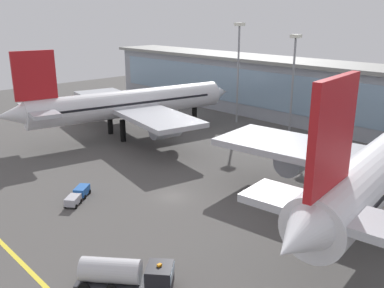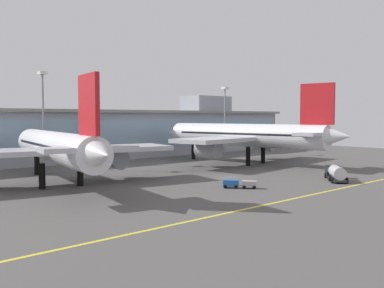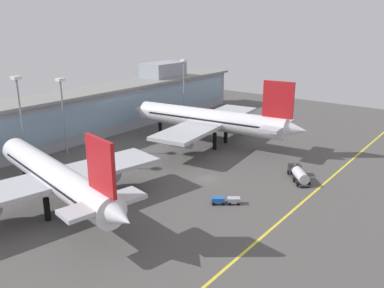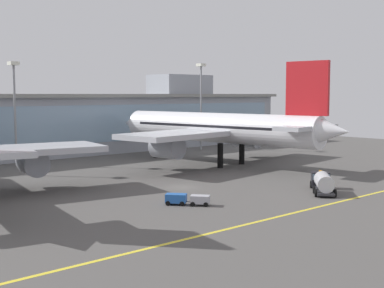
% 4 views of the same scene
% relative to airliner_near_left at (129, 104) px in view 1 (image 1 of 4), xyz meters
% --- Properties ---
extents(ground_plane, '(206.58, 206.58, 0.00)m').
position_rel_airliner_near_left_xyz_m(ground_plane, '(29.63, -13.90, -6.65)').
color(ground_plane, '#514F4C').
extents(taxiway_centreline_stripe, '(165.26, 0.50, 0.01)m').
position_rel_airliner_near_left_xyz_m(taxiway_centreline_stripe, '(29.63, -35.90, -6.64)').
color(taxiway_centreline_stripe, yellow).
rests_on(taxiway_centreline_stripe, ground).
extents(terminal_building, '(150.56, 14.00, 19.30)m').
position_rel_airliner_near_left_xyz_m(terminal_building, '(31.24, 36.22, 0.81)').
color(terminal_building, '#9399A3').
rests_on(terminal_building, ground).
extents(airliner_near_left, '(43.48, 50.57, 18.21)m').
position_rel_airliner_near_left_xyz_m(airliner_near_left, '(0.00, 0.00, 0.00)').
color(airliner_near_left, black).
rests_on(airliner_near_left, ground).
extents(fuel_tanker_truck, '(8.45, 7.72, 2.90)m').
position_rel_airliner_near_left_xyz_m(fuel_tanker_truck, '(41.97, -30.34, -5.14)').
color(fuel_tanker_truck, black).
rests_on(fuel_tanker_truck, ground).
extents(baggage_tug_near, '(4.71, 5.33, 1.40)m').
position_rel_airliner_near_left_xyz_m(baggage_tug_near, '(21.45, -24.07, -5.86)').
color(baggage_tug_near, black).
rests_on(baggage_tug_near, ground).
extents(apron_light_mast_west, '(1.80, 1.80, 20.36)m').
position_rel_airliner_near_left_xyz_m(apron_light_mast_west, '(21.34, 26.72, 6.98)').
color(apron_light_mast_west, gray).
rests_on(apron_light_mast_west, ground).
extents(apron_light_mast_east, '(1.80, 1.80, 22.50)m').
position_rel_airliner_near_left_xyz_m(apron_light_mast_east, '(8.34, 24.40, 8.18)').
color(apron_light_mast_east, gray).
rests_on(apron_light_mast_east, ground).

